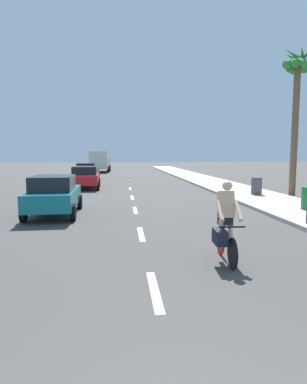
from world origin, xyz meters
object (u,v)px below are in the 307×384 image
at_px(parked_car_red, 85,177).
at_px(palm_tree_mid, 297,81).
at_px(parked_car_teal, 54,194).
at_px(cyclist, 225,225).
at_px(delivery_truck, 100,161).
at_px(parked_car_black, 87,171).
at_px(trash_bin_far, 257,186).

xyz_separation_m(parked_car_red, palm_tree_mid, (12.17, -5.94, 5.55)).
bearing_deg(parked_car_teal, cyclist, -53.82).
bearing_deg(cyclist, palm_tree_mid, -121.22).
bearing_deg(delivery_truck, parked_car_teal, -88.74).
bearing_deg(parked_car_black, palm_tree_mid, -48.02).
bearing_deg(palm_tree_mid, parked_car_teal, -160.11).
xyz_separation_m(cyclist, palm_tree_mid, (7.29, 10.72, 5.56)).
bearing_deg(parked_car_red, delivery_truck, 88.41).
distance_m(parked_car_red, parked_car_black, 8.84).
xyz_separation_m(parked_car_red, parked_car_black, (-0.76, 8.81, 0.00)).
distance_m(parked_car_red, palm_tree_mid, 14.63).
distance_m(delivery_truck, trash_bin_far, 29.76).
bearing_deg(parked_car_black, delivery_truck, 89.15).
height_order(cyclist, parked_car_red, cyclist).
xyz_separation_m(parked_car_red, trash_bin_far, (10.22, -5.62, -0.22)).
distance_m(parked_car_teal, delivery_truck, 32.56).
bearing_deg(parked_car_teal, delivery_truck, 88.32).
height_order(parked_car_red, trash_bin_far, parked_car_red).
xyz_separation_m(parked_car_black, delivery_truck, (0.37, 13.36, 0.66)).
bearing_deg(parked_car_teal, palm_tree_mid, 17.70).
height_order(cyclist, parked_car_black, cyclist).
bearing_deg(parked_car_teal, parked_car_red, 87.27).
distance_m(parked_car_teal, parked_car_black, 19.20).
height_order(cyclist, palm_tree_mid, palm_tree_mid).
distance_m(parked_car_teal, palm_tree_mid, 14.18).
xyz_separation_m(parked_car_teal, parked_car_black, (-0.67, 19.19, 0.00)).
bearing_deg(cyclist, delivery_truck, -79.25).
height_order(parked_car_teal, delivery_truck, delivery_truck).
xyz_separation_m(parked_car_black, trash_bin_far, (10.98, -14.43, -0.22)).
bearing_deg(delivery_truck, trash_bin_far, -68.36).
bearing_deg(delivery_truck, cyclist, -81.53).
bearing_deg(parked_car_black, parked_car_teal, -87.27).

